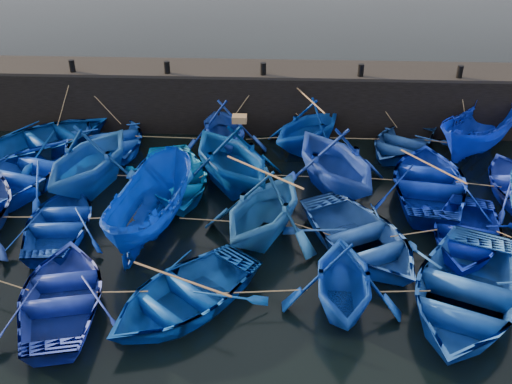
{
  "coord_description": "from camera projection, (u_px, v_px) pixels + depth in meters",
  "views": [
    {
      "loc": [
        0.77,
        -13.24,
        10.24
      ],
      "look_at": [
        0.0,
        3.2,
        0.7
      ],
      "focal_mm": 40.0,
      "sensor_mm": 36.0,
      "label": 1
    }
  ],
  "objects": [
    {
      "name": "bollard_3",
      "position": [
        361.0,
        70.0,
        23.3
      ],
      "size": [
        0.24,
        0.24,
        0.5
      ],
      "primitive_type": "cylinder",
      "color": "black",
      "rests_on": "quay_top"
    },
    {
      "name": "quay_wall",
      "position": [
        264.0,
        98.0,
        25.05
      ],
      "size": [
        26.0,
        2.5,
        2.5
      ],
      "primitive_type": "cube",
      "color": "black",
      "rests_on": "ground"
    },
    {
      "name": "wooden_crate",
      "position": [
        239.0,
        119.0,
        19.35
      ],
      "size": [
        0.5,
        0.4,
        0.23
      ],
      "primitive_type": "cube",
      "color": "olive",
      "rests_on": "boat_9"
    },
    {
      "name": "bollard_4",
      "position": [
        460.0,
        72.0,
        23.14
      ],
      "size": [
        0.24,
        0.24,
        0.5
      ],
      "primitive_type": "cylinder",
      "color": "black",
      "rests_on": "quay_top"
    },
    {
      "name": "boat_15",
      "position": [
        150.0,
        206.0,
        17.73
      ],
      "size": [
        2.76,
        5.27,
        1.94
      ],
      "primitive_type": "imported",
      "rotation": [
        0.0,
        0.0,
        2.96
      ],
      "color": "#022E9A",
      "rests_on": "ground"
    },
    {
      "name": "boat_5",
      "position": [
        478.0,
        134.0,
        22.43
      ],
      "size": [
        4.66,
        5.01,
        1.93
      ],
      "primitive_type": "imported",
      "rotation": [
        0.0,
        0.0,
        -0.7
      ],
      "color": "#0A28C6",
      "rests_on": "ground"
    },
    {
      "name": "boat_9",
      "position": [
        232.0,
        156.0,
        20.06
      ],
      "size": [
        6.15,
        6.37,
        2.57
      ],
      "primitive_type": "imported",
      "rotation": [
        0.0,
        0.0,
        3.69
      ],
      "color": "navy",
      "rests_on": "ground"
    },
    {
      "name": "bollard_2",
      "position": [
        263.0,
        69.0,
        23.46
      ],
      "size": [
        0.24,
        0.24,
        0.5
      ],
      "primitive_type": "cylinder",
      "color": "black",
      "rests_on": "quay_top"
    },
    {
      "name": "boat_7",
      "position": [
        89.0,
        157.0,
        20.02
      ],
      "size": [
        5.28,
        5.75,
        2.54
      ],
      "primitive_type": "imported",
      "rotation": [
        0.0,
        0.0,
        2.88
      ],
      "color": "#114896",
      "rests_on": "ground"
    },
    {
      "name": "quay_top",
      "position": [
        264.0,
        69.0,
        24.4
      ],
      "size": [
        26.0,
        2.5,
        0.12
      ],
      "primitive_type": "cube",
      "color": "black",
      "rests_on": "quay_wall"
    },
    {
      "name": "boat_8",
      "position": [
        174.0,
        178.0,
        20.25
      ],
      "size": [
        4.74,
        5.7,
        1.02
      ],
      "primitive_type": "imported",
      "rotation": [
        0.0,
        0.0,
        0.28
      ],
      "color": "blue",
      "rests_on": "ground"
    },
    {
      "name": "boat_16",
      "position": [
        264.0,
        206.0,
        17.39
      ],
      "size": [
        5.2,
        5.51,
        2.3
      ],
      "primitive_type": "imported",
      "rotation": [
        0.0,
        0.0,
        -0.41
      ],
      "color": "#1D5CA4",
      "rests_on": "ground"
    },
    {
      "name": "boat_11",
      "position": [
        430.0,
        181.0,
        19.96
      ],
      "size": [
        4.67,
        5.95,
        1.12
      ],
      "primitive_type": "imported",
      "rotation": [
        0.0,
        0.0,
        2.98
      ],
      "color": "#052197",
      "rests_on": "ground"
    },
    {
      "name": "boat_17",
      "position": [
        360.0,
        237.0,
        17.07
      ],
      "size": [
        5.5,
        6.07,
        1.03
      ],
      "primitive_type": "imported",
      "rotation": [
        0.0,
        0.0,
        0.5
      ],
      "color": "#1E4DA6",
      "rests_on": "ground"
    },
    {
      "name": "ground",
      "position": [
        251.0,
        268.0,
        16.6
      ],
      "size": [
        120.0,
        120.0,
        0.0
      ],
      "primitive_type": "plane",
      "color": "black",
      "rests_on": "ground"
    },
    {
      "name": "boat_23",
      "position": [
        343.0,
        278.0,
        14.66
      ],
      "size": [
        3.27,
        3.75,
        1.92
      ],
      "primitive_type": "imported",
      "rotation": [
        0.0,
        0.0,
        -0.03
      ],
      "color": "#0938A7",
      "rests_on": "ground"
    },
    {
      "name": "boat_14",
      "position": [
        61.0,
        221.0,
        17.97
      ],
      "size": [
        3.41,
        4.5,
        0.88
      ],
      "primitive_type": "imported",
      "rotation": [
        0.0,
        0.0,
        3.24
      ],
      "color": "#0D36A5",
      "rests_on": "ground"
    },
    {
      "name": "boat_2",
      "position": [
        223.0,
        127.0,
        22.77
      ],
      "size": [
        4.32,
        4.73,
        2.12
      ],
      "primitive_type": "imported",
      "rotation": [
        0.0,
        0.0,
        0.24
      ],
      "color": "#13369F",
      "rests_on": "ground"
    },
    {
      "name": "bollard_1",
      "position": [
        167.0,
        67.0,
        23.62
      ],
      "size": [
        0.24,
        0.24,
        0.5
      ],
      "primitive_type": "cylinder",
      "color": "black",
      "rests_on": "quay_top"
    },
    {
      "name": "boat_3",
      "position": [
        308.0,
        126.0,
        22.89
      ],
      "size": [
        5.29,
        5.38,
        2.15
      ],
      "primitive_type": "imported",
      "rotation": [
        0.0,
        0.0,
        -0.68
      ],
      "color": "#053CBF",
      "rests_on": "ground"
    },
    {
      "name": "boat_1",
      "position": [
        114.0,
        137.0,
        23.32
      ],
      "size": [
        5.12,
        5.8,
        1.0
      ],
      "primitive_type": "imported",
      "rotation": [
        0.0,
        0.0,
        0.43
      ],
      "color": "#1040BA",
      "rests_on": "ground"
    },
    {
      "name": "mooring_ropes",
      "position": [
        259.0,
        163.0,
        20.47
      ],
      "size": [
        17.23,
        11.71,
        2.1
      ],
      "color": "tan",
      "rests_on": "ground"
    },
    {
      "name": "boat_6",
      "position": [
        24.0,
        172.0,
        20.53
      ],
      "size": [
        5.28,
        6.32,
        1.13
      ],
      "primitive_type": "imported",
      "rotation": [
        0.0,
        0.0,
        2.85
      ],
      "color": "#0C37CD",
      "rests_on": "ground"
    },
    {
      "name": "boat_4",
      "position": [
        402.0,
        142.0,
        23.02
      ],
      "size": [
        5.04,
        5.42,
        0.92
      ],
      "primitive_type": "imported",
      "rotation": [
        0.0,
        0.0,
        -0.57
      ],
      "color": "navy",
      "rests_on": "ground"
    },
    {
      "name": "boat_22",
      "position": [
        182.0,
        294.0,
        14.84
      ],
      "size": [
        5.57,
        5.71,
        0.97
      ],
      "primitive_type": "imported",
      "rotation": [
        0.0,
        0.0,
        -0.71
      ],
      "color": "#0942A0",
      "rests_on": "ground"
    },
    {
      "name": "boat_21",
      "position": [
        63.0,
        294.0,
        14.89
      ],
      "size": [
        4.14,
        5.13,
        0.94
      ],
      "primitive_type": "imported",
      "rotation": [
        0.0,
        0.0,
        3.36
      ],
      "color": "#1B309D",
      "rests_on": "ground"
    },
    {
      "name": "bollard_0",
      "position": [
        72.0,
        66.0,
        23.79
      ],
      "size": [
        0.24,
        0.24,
        0.5
      ],
      "primitive_type": "cylinder",
      "color": "black",
      "rests_on": "quay_top"
    },
    {
      "name": "boat_24",
      "position": [
        466.0,
        291.0,
        14.8
      ],
      "size": [
        6.01,
        6.84,
        1.18
      ],
      "primitive_type": "imported",
      "rotation": [
        0.0,
        0.0,
        -0.41
      ],
      "color": "#1649A4",
      "rests_on": "ground"
    },
    {
      "name": "boat_0",
      "position": [
        46.0,
        139.0,
        22.93
      ],
      "size": [
        6.75,
        6.74,
        1.15
      ],
      "primitive_type": "imported",
      "rotation": [
        0.0,
        0.0,
        2.35
      ],
      "color": "navy",
      "rests_on": "ground"
    },
    {
      "name": "loose_oars",
      "position": [
        307.0,
        170.0,
        18.35
      ],
      "size": [
        10.0,
        11.9,
        1.39
      ],
      "color": "#99724C",
      "rests_on": "ground"
    },
    {
      "name": "boat_18",
      "position": [
        466.0,
        233.0,
        17.34
      ],
      "size": [
        4.34,
        5.1,
        0.9
      ],
      "primitive_type": "imported",
      "rotation": [
        0.0,
        0.0,
        -0.33
      ],
      "color": "#051990",
      "rests_on": "ground"
    },
    {
      "name": "boat_10",
      "position": [
        336.0,
        159.0,
        19.86
      ],
      "size": [
        5.86,
        6.2,
        2.58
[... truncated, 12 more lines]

